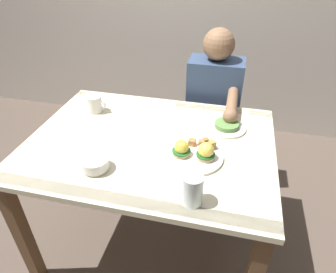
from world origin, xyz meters
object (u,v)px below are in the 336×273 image
fork (150,136)px  fruit_bowl (95,164)px  water_glass_near (192,191)px  diner_person (213,106)px  dining_table (151,158)px  eggs_benedict_plate (194,153)px  coffee_mug (95,104)px  side_plate (227,126)px

fork → fruit_bowl: bearing=-117.9°
water_glass_near → diner_person: size_ratio=0.11×
water_glass_near → dining_table: bearing=127.5°
fork → water_glass_near: bearing=-54.3°
dining_table → fork: fork is taller
fork → diner_person: (0.27, 0.56, -0.09)m
dining_table → diner_person: diner_person is taller
dining_table → water_glass_near: size_ratio=9.50×
fruit_bowl → diner_person: diner_person is taller
water_glass_near → eggs_benedict_plate: bearing=97.3°
coffee_mug → fork: 0.41m
dining_table → fork: bearing=105.6°
dining_table → diner_person: 0.65m
diner_person → coffee_mug: bearing=-148.4°
eggs_benedict_plate → fruit_bowl: eggs_benedict_plate is taller
fruit_bowl → dining_table: bearing=56.9°
water_glass_near → fruit_bowl: bearing=168.1°
fruit_bowl → fork: 0.34m
dining_table → eggs_benedict_plate: bearing=-19.0°
dining_table → eggs_benedict_plate: eggs_benedict_plate is taller
eggs_benedict_plate → water_glass_near: (0.03, -0.27, 0.03)m
fruit_bowl → fork: fruit_bowl is taller
eggs_benedict_plate → fruit_bowl: bearing=-156.2°
coffee_mug → water_glass_near: water_glass_near is taller
dining_table → water_glass_near: bearing=-52.5°
eggs_benedict_plate → water_glass_near: water_glass_near is taller
dining_table → coffee_mug: (-0.38, 0.21, 0.16)m
eggs_benedict_plate → side_plate: size_ratio=1.35×
dining_table → coffee_mug: bearing=151.3°
dining_table → side_plate: size_ratio=6.00×
fruit_bowl → coffee_mug: size_ratio=1.08×
eggs_benedict_plate → coffee_mug: (-0.62, 0.29, 0.02)m
fruit_bowl → water_glass_near: size_ratio=0.95×
diner_person → fruit_bowl: bearing=-116.2°
eggs_benedict_plate → side_plate: eggs_benedict_plate is taller
eggs_benedict_plate → coffee_mug: size_ratio=2.42×
coffee_mug → side_plate: bearing=-0.8°
dining_table → diner_person: bearing=67.1°
fork → coffee_mug: bearing=155.4°
water_glass_near → fork: bearing=125.7°
fruit_bowl → diner_person: 0.96m
coffee_mug → fork: size_ratio=0.72×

